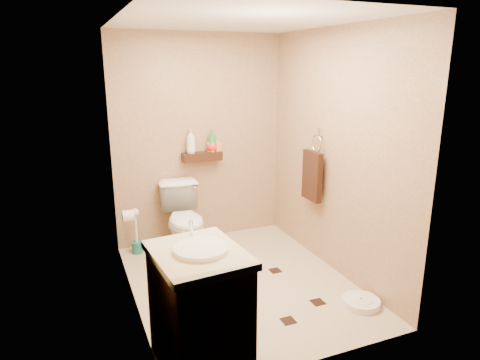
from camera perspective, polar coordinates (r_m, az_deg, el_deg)
name	(u,v)px	position (r m, az deg, el deg)	size (l,w,h in m)	color
ground	(241,282)	(4.27, 0.10, -13.50)	(2.50, 2.50, 0.00)	tan
wall_back	(200,140)	(5.00, -5.41, 5.33)	(2.00, 0.04, 2.40)	tan
wall_front	(316,202)	(2.77, 10.08, -2.91)	(2.00, 0.04, 2.40)	tan
wall_left	(127,172)	(3.59, -14.81, 1.00)	(0.04, 2.50, 2.40)	tan
wall_right	(335,153)	(4.31, 12.50, 3.48)	(0.04, 2.50, 2.40)	tan
ceiling	(241,20)	(3.76, 0.12, 20.55)	(2.00, 2.50, 0.02)	silver
wall_shelf	(202,157)	(4.95, -5.08, 3.14)	(0.46, 0.14, 0.10)	#351B0E
floor_accents	(244,284)	(4.23, 0.51, -13.72)	(1.23, 1.43, 0.01)	black
toilet	(185,221)	(4.73, -7.37, -5.44)	(0.44, 0.77, 0.78)	white
vanity	(200,307)	(3.07, -5.41, -16.48)	(0.64, 0.75, 0.99)	brown
bathroom_scale	(361,302)	(4.04, 15.85, -15.41)	(0.43, 0.43, 0.07)	white
toilet_brush	(137,238)	(4.94, -13.62, -7.46)	(0.12, 0.12, 0.52)	#1B6D61
towel_ring	(312,174)	(4.53, 9.63, 0.85)	(0.12, 0.30, 0.76)	silver
toilet_paper	(128,216)	(4.38, -14.71, -4.62)	(0.12, 0.11, 0.12)	white
bottle_a	(191,141)	(4.88, -6.57, 5.16)	(0.11, 0.11, 0.27)	white
bottle_b	(212,144)	(4.96, -3.76, 4.79)	(0.08, 0.08, 0.17)	yellow
bottle_c	(212,145)	(4.97, -3.75, 4.70)	(0.12, 0.12, 0.16)	red
bottle_d	(212,140)	(4.96, -3.72, 5.28)	(0.10, 0.10, 0.26)	#2D8947
bottle_e	(217,144)	(4.99, -3.06, 4.79)	(0.07, 0.07, 0.16)	#EA964E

